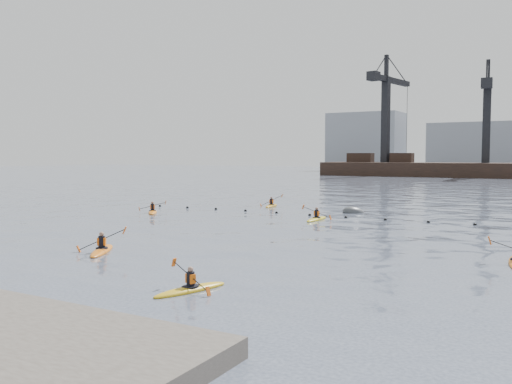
# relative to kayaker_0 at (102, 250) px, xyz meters

# --- Properties ---
(ground) EXTENTS (400.00, 400.00, 0.00)m
(ground) POSITION_rel_kayaker_0_xyz_m (4.11, -2.79, -0.11)
(ground) COLOR #384051
(ground) RESTS_ON ground
(float_line) EXTENTS (33.24, 0.73, 0.24)m
(float_line) POSITION_rel_kayaker_0_xyz_m (3.61, 19.75, -0.08)
(float_line) COLOR black
(float_line) RESTS_ON ground
(barge_pier) EXTENTS (72.00, 19.30, 29.50)m
(barge_pier) POSITION_rel_kayaker_0_xyz_m (3.89, 107.21, 1.79)
(barge_pier) COLOR black
(barge_pier) RESTS_ON ground
(kayaker_0) EXTENTS (2.42, 3.30, 1.35)m
(kayaker_0) POSITION_rel_kayaker_0_xyz_m (0.00, 0.00, 0.00)
(kayaker_0) COLOR orange
(kayaker_0) RESTS_ON ground
(kayaker_1) EXTENTS (2.03, 3.06, 1.13)m
(kayaker_1) POSITION_rel_kayaker_0_xyz_m (8.27, -3.98, -0.01)
(kayaker_1) COLOR gold
(kayaker_1) RESTS_ON ground
(kayaker_2) EXTENTS (2.56, 2.98, 1.11)m
(kayaker_2) POSITION_rel_kayaker_0_xyz_m (-9.86, 15.16, -0.01)
(kayaker_2) COLOR orange
(kayaker_2) RESTS_ON ground
(kayaker_3) EXTENTS (2.27, 3.31, 1.20)m
(kayaker_3) POSITION_rel_kayaker_0_xyz_m (3.76, 17.16, -0.00)
(kayaker_3) COLOR gold
(kayaker_3) RESTS_ON ground
(kayaker_5) EXTENTS (2.18, 3.22, 1.28)m
(kayaker_5) POSITION_rel_kayaker_0_xyz_m (-4.03, 24.78, -0.01)
(kayaker_5) COLOR #BF8716
(kayaker_5) RESTS_ON ground
(mooring_buoy) EXTENTS (2.31, 2.31, 1.36)m
(mooring_buoy) POSITION_rel_kayaker_0_xyz_m (4.41, 23.21, -0.11)
(mooring_buoy) COLOR #3D3F42
(mooring_buoy) RESTS_ON ground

